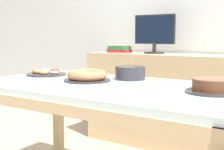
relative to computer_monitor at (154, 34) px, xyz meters
The scene contains 14 objects.
wall_back 0.44m from the computer_monitor, 49.66° to the left, with size 8.00×0.10×2.60m, color silver.
dining_table 1.29m from the computer_monitor, 77.91° to the right, with size 1.73×0.93×0.78m.
sideboard 0.69m from the computer_monitor, ahead, with size 1.84×0.44×0.91m.
computer_monitor is the anchor object (origin of this frame).
book_stack 0.43m from the computer_monitor, behind, with size 0.23×0.18×0.07m.
cake_chocolate_round 1.47m from the computer_monitor, 52.06° to the right, with size 0.27×0.27×0.08m.
cake_golden_bundt 1.19m from the computer_monitor, 86.63° to the right, with size 0.31×0.31×0.07m.
pastry_platter 1.18m from the computer_monitor, 110.55° to the right, with size 0.30×0.30×0.04m.
plate_stack 0.99m from the computer_monitor, 73.93° to the right, with size 0.21×0.21×0.09m.
tealight_left_edge 1.66m from the computer_monitor, 75.38° to the right, with size 0.04×0.04×0.04m.
tealight_right_edge 0.92m from the computer_monitor, 109.57° to the right, with size 0.04×0.04×0.04m.
tealight_near_cakes 1.23m from the computer_monitor, 62.59° to the right, with size 0.04×0.04×0.04m.
tealight_centre 1.37m from the computer_monitor, 64.85° to the right, with size 0.04×0.04×0.04m.
tealight_near_front 1.44m from the computer_monitor, 100.40° to the right, with size 0.04×0.04×0.04m.
Camera 1 is at (1.09, -1.58, 1.07)m, focal length 50.00 mm.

